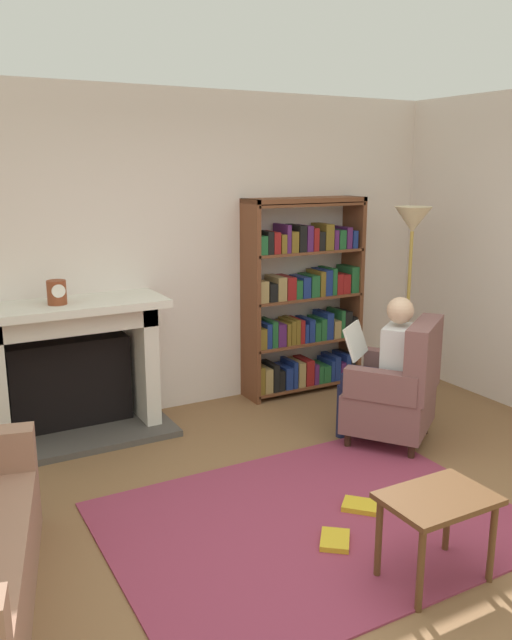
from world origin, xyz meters
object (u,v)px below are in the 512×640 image
(mantel_clock, at_px, (57,292))
(armchair_reading, at_px, (398,390))
(bookshelf, at_px, (304,300))
(floor_lamp, at_px, (412,238))
(fireplace, at_px, (72,365))
(side_table, at_px, (438,509))
(seated_reader, at_px, (384,363))

(mantel_clock, height_order, armchair_reading, mantel_clock)
(bookshelf, distance_m, armchair_reading, 1.43)
(armchair_reading, relative_size, floor_lamp, 0.56)
(fireplace, bearing_deg, floor_lamp, -12.65)
(side_table, bearing_deg, floor_lamp, 52.00)
(fireplace, distance_m, bookshelf, 2.17)
(floor_lamp, bearing_deg, side_table, -128.00)
(armchair_reading, bearing_deg, bookshelf, -126.72)
(fireplace, distance_m, seated_reader, 2.40)
(bookshelf, distance_m, floor_lamp, 1.12)
(mantel_clock, height_order, seated_reader, mantel_clock)
(mantel_clock, bearing_deg, armchair_reading, -28.72)
(floor_lamp, bearing_deg, mantel_clock, 169.67)
(fireplace, relative_size, bookshelf, 0.81)
(side_table, bearing_deg, seated_reader, 59.23)
(bookshelf, height_order, seated_reader, bookshelf)
(fireplace, xyz_separation_m, mantel_clock, (-0.10, -0.10, 0.60))
(mantel_clock, relative_size, side_table, 0.32)
(armchair_reading, distance_m, floor_lamp, 1.43)
(armchair_reading, bearing_deg, side_table, 19.56)
(mantel_clock, xyz_separation_m, seated_reader, (2.16, -1.13, -0.56))
(armchair_reading, bearing_deg, mantel_clock, -64.78)
(seated_reader, xyz_separation_m, floor_lamp, (0.75, 0.60, 0.86))
(fireplace, xyz_separation_m, armchair_reading, (2.13, -1.32, -0.15))
(floor_lamp, bearing_deg, fireplace, 167.35)
(mantel_clock, xyz_separation_m, bookshelf, (2.25, 0.14, -0.31))
(seated_reader, bearing_deg, side_table, 23.16)
(mantel_clock, height_order, side_table, mantel_clock)
(fireplace, distance_m, side_table, 2.99)
(seated_reader, bearing_deg, bookshelf, -129.91)
(armchair_reading, bearing_deg, seated_reader, -90.00)
(mantel_clock, height_order, floor_lamp, floor_lamp)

